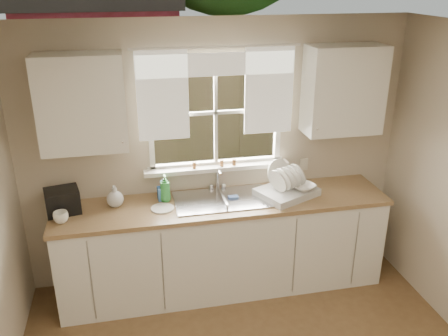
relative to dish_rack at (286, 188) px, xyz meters
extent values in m
cube|color=beige|center=(-0.60, 0.32, -0.40)|extent=(3.60, 0.02, 1.15)
cube|color=beige|center=(-0.60, 0.32, 1.35)|extent=(3.60, 0.02, 0.35)
cube|color=beige|center=(-1.80, 0.32, 0.67)|extent=(1.20, 0.02, 1.00)
cube|color=beige|center=(0.60, 0.32, 0.67)|extent=(1.20, 0.02, 1.00)
cube|color=silver|center=(-0.60, -1.68, 1.52)|extent=(3.60, 4.00, 0.02)
cube|color=white|center=(-0.60, 0.34, 0.17)|extent=(1.30, 0.06, 0.05)
cube|color=white|center=(-0.60, 0.34, 1.17)|extent=(1.30, 0.06, 0.05)
cube|color=white|center=(-1.20, 0.34, 0.67)|extent=(0.05, 0.06, 1.05)
cube|color=white|center=(0.00, 0.34, 0.67)|extent=(0.05, 0.06, 1.05)
cube|color=white|center=(-0.60, 0.34, 0.67)|extent=(0.03, 0.04, 1.00)
cube|color=white|center=(-0.60, 0.34, 0.67)|extent=(1.20, 0.04, 0.03)
cube|color=white|center=(-0.60, 0.28, 0.15)|extent=(1.38, 0.14, 0.04)
cylinder|color=white|center=(-0.60, 0.26, 1.27)|extent=(1.50, 0.02, 0.02)
cube|color=white|center=(-1.08, 0.27, 0.87)|extent=(0.45, 0.02, 0.80)
cube|color=white|center=(-0.12, 0.27, 0.87)|extent=(0.45, 0.02, 0.80)
cube|color=white|center=(-0.60, 0.27, 1.12)|extent=(1.40, 0.02, 0.20)
cube|color=white|center=(-0.60, 0.00, -0.54)|extent=(3.00, 0.62, 0.87)
cube|color=olive|center=(-0.60, 0.00, -0.09)|extent=(3.04, 0.65, 0.04)
cube|color=white|center=(-1.75, 0.14, 0.87)|extent=(0.70, 0.33, 0.80)
cube|color=white|center=(0.55, 0.14, 0.87)|extent=(0.70, 0.33, 0.80)
cube|color=beige|center=(0.28, 0.30, 0.10)|extent=(0.08, 0.01, 0.12)
cylinder|color=brown|center=(-0.82, 0.26, 0.20)|extent=(0.04, 0.04, 0.06)
cylinder|color=brown|center=(-0.56, 0.26, 0.20)|extent=(0.04, 0.04, 0.06)
cylinder|color=brown|center=(-0.44, 0.26, 0.20)|extent=(0.04, 0.04, 0.06)
cube|color=#335421|center=(-0.60, 5.32, -1.00)|extent=(20.00, 10.00, 0.02)
cube|color=#907650|center=(-0.60, 3.32, -0.08)|extent=(8.00, 0.10, 1.80)
cube|color=#5D1416|center=(-1.80, 6.82, 0.12)|extent=(3.00, 3.00, 2.20)
cylinder|color=#423021|center=(0.80, 6.32, 0.62)|extent=(0.36, 0.36, 3.20)
cube|color=#B7B7BC|center=(-0.60, 0.03, -0.15)|extent=(0.84, 0.46, 0.18)
cube|color=#B7B7BC|center=(-0.60, 0.03, -0.06)|extent=(0.88, 0.50, 0.01)
cube|color=#B7B7BC|center=(-0.60, 0.03, -0.09)|extent=(0.02, 0.41, 0.14)
cylinder|color=silver|center=(-0.60, 0.28, 0.04)|extent=(0.03, 0.03, 0.22)
cylinder|color=silver|center=(-0.60, 0.20, 0.15)|extent=(0.02, 0.18, 0.02)
sphere|color=silver|center=(-0.66, 0.28, -0.04)|extent=(0.05, 0.05, 0.05)
sphere|color=silver|center=(-0.54, 0.28, -0.04)|extent=(0.05, 0.05, 0.05)
cube|color=silver|center=(0.00, -0.01, -0.04)|extent=(0.63, 0.57, 0.07)
cylinder|color=white|center=(-0.05, 0.11, 0.12)|extent=(0.27, 0.18, 0.25)
cylinder|color=white|center=(-0.11, -0.06, 0.11)|extent=(0.15, 0.23, 0.22)
cylinder|color=white|center=(-0.05, -0.03, 0.11)|extent=(0.15, 0.23, 0.22)
cylinder|color=white|center=(0.00, -0.01, 0.11)|extent=(0.15, 0.23, 0.22)
cylinder|color=white|center=(0.06, 0.02, 0.11)|extent=(0.15, 0.23, 0.22)
cylinder|color=white|center=(0.11, 0.04, 0.11)|extent=(0.15, 0.23, 0.22)
imported|color=white|center=(0.14, -0.05, 0.02)|extent=(0.28, 0.28, 0.05)
imported|color=green|center=(-1.11, 0.11, 0.06)|extent=(0.10, 0.11, 0.26)
imported|color=#316CBB|center=(-1.14, 0.14, 0.02)|extent=(0.09, 0.09, 0.19)
imported|color=#ECEAC2|center=(-1.56, 0.11, 0.03)|extent=(0.16, 0.16, 0.19)
cylinder|color=white|center=(-1.16, -0.04, -0.06)|extent=(0.20, 0.20, 0.01)
imported|color=white|center=(-2.00, -0.11, -0.02)|extent=(0.13, 0.13, 0.10)
cube|color=black|center=(-2.00, 0.09, 0.03)|extent=(0.32, 0.29, 0.21)
camera|label=1|loc=(-1.40, -3.79, 1.85)|focal=38.00mm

